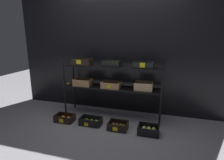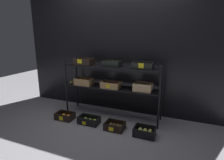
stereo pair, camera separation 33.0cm
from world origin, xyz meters
name	(u,v)px [view 2 (the right image)]	position (x,y,z in m)	size (l,w,h in m)	color
ground_plane	(112,116)	(0.00, 0.00, 0.00)	(10.00, 10.00, 0.00)	gray
storefront_wall	(119,52)	(0.00, 0.39, 1.17)	(4.16, 0.12, 2.35)	black
display_rack	(111,77)	(-0.01, -0.01, 0.76)	(1.89, 0.40, 1.08)	black
crate_ground_orange	(65,117)	(-0.74, -0.46, 0.05)	(0.33, 0.22, 0.12)	black
crate_ground_apple_green	(89,121)	(-0.25, -0.44, 0.05)	(0.37, 0.21, 0.13)	black
crate_ground_kiwi	(115,127)	(0.24, -0.46, 0.05)	(0.32, 0.25, 0.12)	black
crate_ground_pear	(145,132)	(0.73, -0.47, 0.06)	(0.33, 0.23, 0.13)	black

